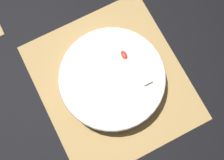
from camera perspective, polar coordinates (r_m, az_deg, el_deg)
ground_plane at (r=0.92m, az=-0.00°, el=-0.45°), size 6.00×6.00×0.00m
bamboo_mat_center at (r=0.92m, az=-0.00°, el=-0.41°), size 0.46×0.41×0.01m
fruit_salad_bowl at (r=0.88m, az=0.03°, el=0.25°), size 0.30×0.30×0.07m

